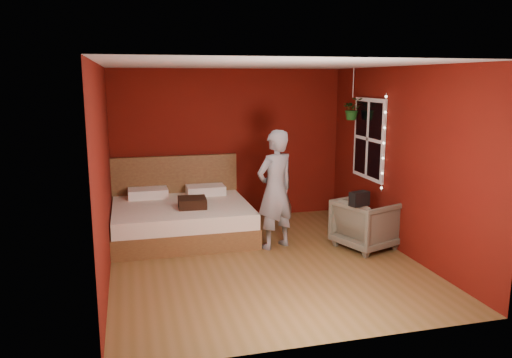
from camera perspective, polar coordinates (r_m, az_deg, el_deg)
name	(u,v)px	position (r m, az deg, el deg)	size (l,w,h in m)	color
floor	(263,260)	(6.87, 0.78, -9.29)	(4.50, 4.50, 0.00)	brown
room_walls	(263,138)	(6.47, 0.82, 4.76)	(4.04, 4.54, 2.62)	#581109
window	(369,139)	(8.04, 12.76, 4.49)	(0.05, 0.97, 1.27)	white
fairy_lights	(384,143)	(7.57, 14.39, 4.00)	(0.04, 0.04, 1.45)	silver
bed	(181,217)	(7.93, -8.57, -4.30)	(2.10, 1.79, 1.16)	brown
person	(275,190)	(7.16, 2.21, -1.23)	(0.63, 0.41, 1.73)	gray
armchair	(367,224)	(7.44, 12.52, -5.01)	(0.77, 0.79, 0.72)	#6B6854
handbag	(359,199)	(6.95, 11.72, -2.21)	(0.27, 0.14, 0.19)	black
throw_pillow	(192,203)	(7.57, -7.30, -2.69)	(0.41, 0.41, 0.15)	black
hanging_plant	(352,109)	(8.23, 10.95, 7.88)	(0.36, 0.33, 0.83)	silver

